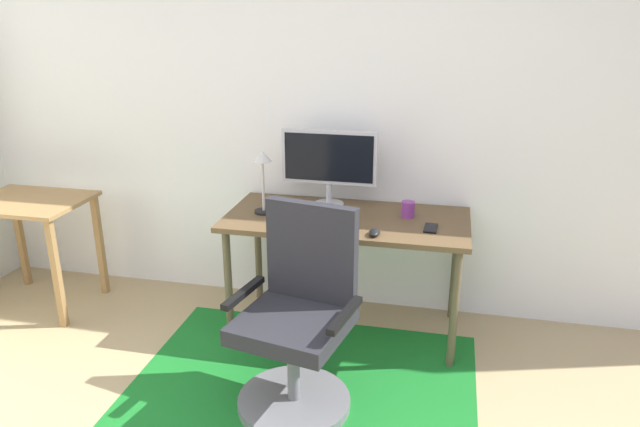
% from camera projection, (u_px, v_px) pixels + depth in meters
% --- Properties ---
extents(wall_back, '(6.00, 0.10, 2.60)m').
position_uv_depth(wall_back, '(361.00, 103.00, 3.56)').
color(wall_back, silver).
rests_on(wall_back, ground).
extents(area_rug, '(1.75, 1.48, 0.01)m').
position_uv_depth(area_rug, '(299.00, 393.00, 3.00)').
color(area_rug, '#166B22').
rests_on(area_rug, ground).
extents(desk, '(1.38, 0.66, 0.72)m').
position_uv_depth(desk, '(346.00, 229.00, 3.41)').
color(desk, brown).
rests_on(desk, ground).
extents(monitor, '(0.57, 0.18, 0.46)m').
position_uv_depth(monitor, '(329.00, 160.00, 3.49)').
color(monitor, '#B2B2B7').
rests_on(monitor, desk).
extents(keyboard, '(0.43, 0.13, 0.02)m').
position_uv_depth(keyboard, '(310.00, 227.00, 3.21)').
color(keyboard, black).
rests_on(keyboard, desk).
extents(computer_mouse, '(0.06, 0.10, 0.03)m').
position_uv_depth(computer_mouse, '(374.00, 232.00, 3.11)').
color(computer_mouse, black).
rests_on(computer_mouse, desk).
extents(coffee_cup, '(0.08, 0.08, 0.09)m').
position_uv_depth(coffee_cup, '(408.00, 209.00, 3.37)').
color(coffee_cup, '#7D3381').
rests_on(coffee_cup, desk).
extents(cell_phone, '(0.07, 0.14, 0.01)m').
position_uv_depth(cell_phone, '(431.00, 228.00, 3.20)').
color(cell_phone, black).
rests_on(cell_phone, desk).
extents(desk_lamp, '(0.11, 0.11, 0.37)m').
position_uv_depth(desk_lamp, '(263.00, 170.00, 3.37)').
color(desk_lamp, black).
rests_on(desk_lamp, desk).
extents(office_chair, '(0.62, 0.57, 0.99)m').
position_uv_depth(office_chair, '(298.00, 330.00, 2.83)').
color(office_chair, slate).
rests_on(office_chair, ground).
extents(side_table, '(0.69, 0.54, 0.72)m').
position_uv_depth(side_table, '(31.00, 219.00, 3.72)').
color(side_table, olive).
rests_on(side_table, ground).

